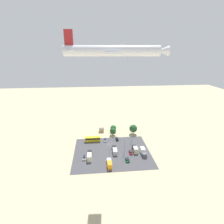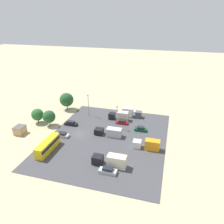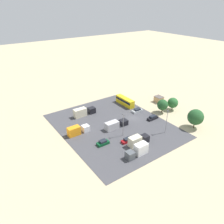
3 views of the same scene
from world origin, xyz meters
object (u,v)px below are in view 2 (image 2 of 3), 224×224
(parked_car_3, at_px, (71,123))
(parked_truck_3, at_px, (131,113))
(parked_truck_2, at_px, (111,161))
(parked_truck_1, at_px, (120,116))
(parked_truck_4, at_px, (148,145))
(bus, at_px, (48,145))
(parked_car_1, at_px, (122,122))
(parked_car_4, at_px, (108,171))
(parked_car_0, at_px, (62,135))
(parked_car_2, at_px, (141,129))
(shed_building, at_px, (20,130))
(parked_truck_0, at_px, (110,132))

(parked_car_3, distance_m, parked_truck_3, 23.83)
(parked_truck_2, bearing_deg, parked_truck_1, 9.59)
(parked_truck_4, bearing_deg, bus, 107.79)
(parked_car_1, height_order, parked_truck_1, parked_truck_1)
(bus, relative_size, parked_truck_2, 1.11)
(parked_car_3, relative_size, parked_car_4, 1.01)
(bus, xyz_separation_m, parked_car_1, (-23.11, 17.15, -1.19))
(parked_car_3, xyz_separation_m, parked_car_4, (21.69, 20.79, 0.02))
(parked_car_0, distance_m, parked_car_1, 22.41)
(parked_car_2, height_order, parked_truck_3, parked_truck_3)
(parked_car_3, distance_m, parked_car_4, 30.05)
(shed_building, bearing_deg, parked_car_0, 97.70)
(parked_car_1, relative_size, parked_truck_2, 0.48)
(parked_car_1, height_order, parked_car_3, parked_car_3)
(shed_building, bearing_deg, parked_car_4, 72.01)
(parked_car_2, distance_m, parked_truck_4, 11.23)
(parked_car_2, xyz_separation_m, parked_truck_3, (-10.69, -5.70, 0.96))
(bus, distance_m, parked_truck_4, 30.02)
(bus, xyz_separation_m, parked_truck_0, (-13.56, 15.25, -0.49))
(parked_car_2, relative_size, parked_truck_2, 0.44)
(parked_car_4, height_order, parked_truck_2, parked_truck_2)
(parked_car_0, relative_size, parked_truck_3, 0.64)
(parked_car_2, relative_size, parked_car_3, 0.87)
(parked_truck_0, relative_size, parked_truck_1, 1.23)
(parked_car_1, bearing_deg, parked_truck_4, -140.64)
(parked_car_4, bearing_deg, parked_car_0, -123.62)
(parked_truck_1, height_order, parked_truck_3, parked_truck_3)
(parked_car_0, distance_m, parked_truck_3, 28.88)
(parked_truck_1, height_order, parked_truck_2, parked_truck_2)
(shed_building, relative_size, parked_truck_4, 0.47)
(parked_truck_0, bearing_deg, parked_car_3, 78.04)
(bus, xyz_separation_m, parked_truck_4, (-9.17, 28.59, -0.35))
(parked_truck_3, bearing_deg, parked_truck_1, -40.90)
(parked_car_0, xyz_separation_m, parked_car_4, (13.33, 20.05, 0.05))
(parked_car_2, bearing_deg, shed_building, 108.40)
(shed_building, distance_m, parked_car_2, 41.56)
(parked_car_3, relative_size, parked_truck_1, 0.63)
(parked_truck_1, bearing_deg, bus, 149.53)
(bus, height_order, parked_truck_3, parked_truck_3)
(parked_car_1, bearing_deg, parked_truck_3, -14.33)
(parked_car_3, bearing_deg, parked_truck_3, 124.39)
(parked_car_3, bearing_deg, parked_truck_1, 120.17)
(parked_truck_0, distance_m, parked_truck_3, 17.23)
(parked_truck_2, relative_size, parked_truck_4, 1.16)
(parked_truck_3, bearing_deg, parked_truck_0, -12.58)
(parked_car_0, xyz_separation_m, parked_car_2, (-11.11, 24.61, 0.04))
(parked_truck_0, distance_m, parked_truck_1, 12.73)
(parked_truck_3, relative_size, parked_truck_4, 0.93)
(bus, distance_m, parked_truck_0, 20.41)
(bus, distance_m, parked_car_2, 31.60)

